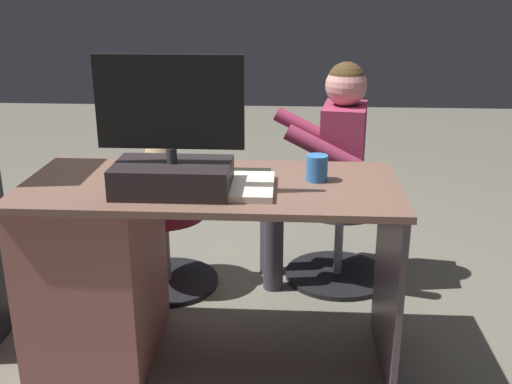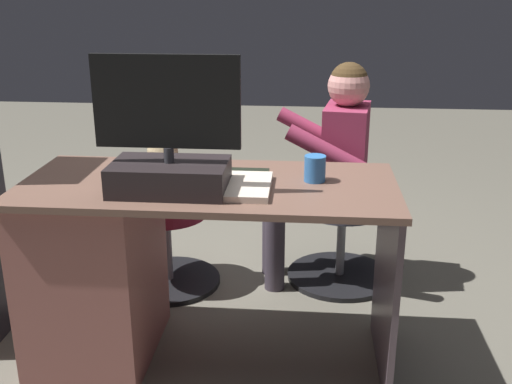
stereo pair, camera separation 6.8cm
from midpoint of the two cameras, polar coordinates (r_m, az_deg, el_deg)
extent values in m
plane|color=#656255|center=(2.88, -3.77, -11.50)|extent=(10.00, 10.00, 0.00)
cube|color=brown|center=(2.29, -5.09, 0.56)|extent=(1.41, 0.62, 0.03)
cube|color=#9B5B53|center=(2.54, -15.42, -7.28)|extent=(0.45, 0.57, 0.72)
cube|color=#54444C|center=(2.44, 11.38, -8.13)|extent=(0.02, 0.56, 0.72)
cube|color=black|center=(2.19, -8.63, 1.34)|extent=(0.41, 0.25, 0.11)
cylinder|color=#333338|center=(2.17, -8.73, 3.37)|extent=(0.04, 0.04, 0.05)
cube|color=black|center=(2.13, -8.99, 8.25)|extent=(0.51, 0.02, 0.32)
cube|color=black|center=(2.14, -8.91, 8.32)|extent=(0.47, 0.00, 0.29)
cube|color=black|center=(2.35, -4.64, 1.60)|extent=(0.42, 0.14, 0.02)
ellipsoid|color=#252B25|center=(2.41, -11.39, 1.91)|extent=(0.06, 0.10, 0.04)
cylinder|color=#3372BF|center=(2.30, 4.86, 2.24)|extent=(0.08, 0.08, 0.10)
cube|color=black|center=(2.29, -13.37, 0.68)|extent=(0.05, 0.15, 0.02)
cube|color=beige|center=(2.20, -2.09, 0.53)|extent=(0.22, 0.30, 0.02)
cylinder|color=black|center=(3.19, -8.88, -8.23)|extent=(0.52, 0.52, 0.03)
cylinder|color=gray|center=(3.11, -9.05, -5.18)|extent=(0.04, 0.04, 0.35)
cylinder|color=maroon|center=(3.03, -9.25, -1.68)|extent=(0.41, 0.41, 0.06)
ellipsoid|color=tan|center=(2.99, -9.38, 0.64)|extent=(0.19, 0.16, 0.20)
sphere|color=tan|center=(2.94, -9.54, 3.58)|extent=(0.15, 0.15, 0.15)
sphere|color=beige|center=(3.00, -9.28, 3.69)|extent=(0.06, 0.06, 0.06)
sphere|color=tan|center=(2.92, -8.61, 4.62)|extent=(0.06, 0.06, 0.06)
sphere|color=tan|center=(2.94, -10.59, 4.62)|extent=(0.06, 0.06, 0.06)
cylinder|color=tan|center=(2.99, -7.51, 1.55)|extent=(0.06, 0.15, 0.10)
cylinder|color=tan|center=(3.03, -11.03, 1.60)|extent=(0.06, 0.15, 0.10)
cylinder|color=tan|center=(3.10, -7.99, 0.07)|extent=(0.06, 0.12, 0.06)
cylinder|color=tan|center=(3.12, -9.79, 0.10)|extent=(0.06, 0.12, 0.06)
cylinder|color=black|center=(3.24, 6.96, -7.64)|extent=(0.54, 0.54, 0.03)
cylinder|color=gray|center=(3.16, 7.09, -4.64)|extent=(0.04, 0.04, 0.35)
cylinder|color=#444453|center=(3.09, 7.25, -1.18)|extent=(0.41, 0.41, 0.06)
cube|color=#932E4D|center=(3.00, 7.46, 3.59)|extent=(0.24, 0.35, 0.47)
sphere|color=#DA938C|center=(2.93, 7.73, 9.81)|extent=(0.20, 0.20, 0.20)
sphere|color=#45321B|center=(2.93, 7.75, 10.19)|extent=(0.18, 0.18, 0.18)
cylinder|color=#932E4D|center=(2.77, 5.69, 3.86)|extent=(0.38, 0.13, 0.23)
cylinder|color=#932E4D|center=(3.15, 4.39, 5.75)|extent=(0.38, 0.13, 0.23)
cylinder|color=#403843|center=(2.96, 4.35, -0.97)|extent=(0.36, 0.16, 0.11)
cylinder|color=#403843|center=(3.02, 0.98, -5.27)|extent=(0.10, 0.10, 0.43)
cylinder|color=#403843|center=(3.12, 3.84, 0.13)|extent=(0.36, 0.16, 0.11)
cylinder|color=#403843|center=(3.18, 0.65, -3.97)|extent=(0.10, 0.10, 0.43)
camera|label=1|loc=(0.03, -90.74, -0.26)|focal=42.95mm
camera|label=2|loc=(0.03, 89.26, 0.26)|focal=42.95mm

